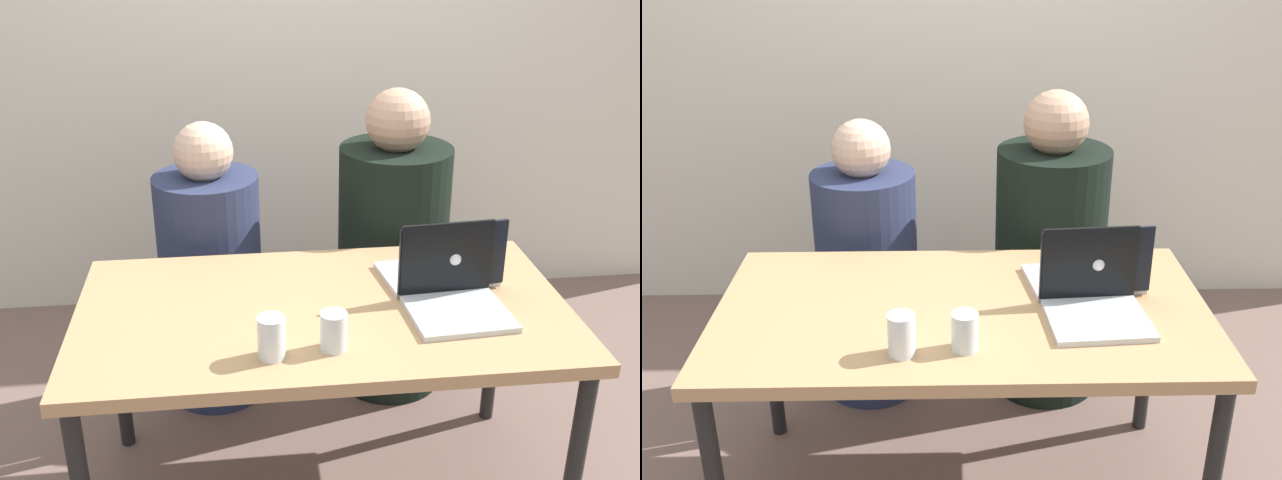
# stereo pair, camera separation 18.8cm
# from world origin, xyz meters

# --- Properties ---
(back_wall) EXTENTS (4.50, 0.10, 2.46)m
(back_wall) POSITION_xyz_m (0.00, 1.49, 1.23)
(back_wall) COLOR silver
(back_wall) RESTS_ON ground
(desk) EXTENTS (1.45, 0.79, 0.71)m
(desk) POSITION_xyz_m (0.00, 0.00, 0.65)
(desk) COLOR tan
(desk) RESTS_ON ground
(person_on_left) EXTENTS (0.45, 0.45, 1.11)m
(person_on_left) POSITION_xyz_m (-0.35, 0.66, 0.49)
(person_on_left) COLOR #283151
(person_on_left) RESTS_ON ground
(person_on_right) EXTENTS (0.44, 0.44, 1.21)m
(person_on_right) POSITION_xyz_m (0.35, 0.66, 0.54)
(person_on_right) COLOR black
(person_on_right) RESTS_ON ground
(laptop_front_right) EXTENTS (0.30, 0.29, 0.24)m
(laptop_front_right) POSITION_xyz_m (0.38, -0.06, 0.77)
(laptop_front_right) COLOR silver
(laptop_front_right) RESTS_ON desk
(laptop_back_right) EXTENTS (0.37, 0.29, 0.23)m
(laptop_back_right) POSITION_xyz_m (0.38, 0.11, 0.76)
(laptop_back_right) COLOR silver
(laptop_back_right) RESTS_ON desk
(water_glass_left) EXTENTS (0.07, 0.07, 0.12)m
(water_glass_left) POSITION_xyz_m (-0.17, -0.25, 0.76)
(water_glass_left) COLOR white
(water_glass_left) RESTS_ON desk
(water_glass_center) EXTENTS (0.07, 0.07, 0.11)m
(water_glass_center) POSITION_xyz_m (-0.00, -0.23, 0.76)
(water_glass_center) COLOR silver
(water_glass_center) RESTS_ON desk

